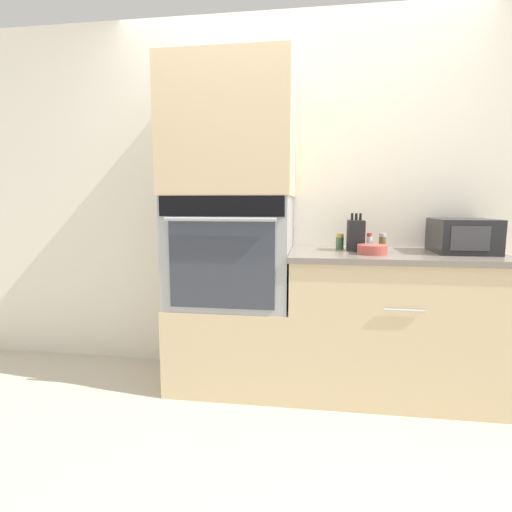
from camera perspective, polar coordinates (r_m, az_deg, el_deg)
ground_plane at (r=2.56m, az=4.49°, el=-20.84°), size 12.00×12.00×0.00m
wall_back at (r=2.88m, az=5.59°, el=8.22°), size 8.00×0.05×2.50m
oven_cabinet_base at (r=2.77m, az=-3.41°, el=-12.23°), size 0.79×0.60×0.56m
wall_oven at (r=2.62m, az=-3.53°, el=0.84°), size 0.77×0.64×0.70m
oven_cabinet_upper at (r=2.64m, az=-3.66°, el=17.39°), size 0.79×0.60×0.81m
counter_unit at (r=2.71m, az=18.82°, el=-9.16°), size 1.30×0.63×0.91m
microwave at (r=2.78m, az=27.41°, el=2.58°), size 0.34×0.37×0.21m
knife_block at (r=2.65m, az=14.05°, el=2.89°), size 0.10×0.15×0.24m
bowl at (r=2.51m, az=16.25°, el=0.91°), size 0.18×0.18×0.06m
condiment_jar_near at (r=2.78m, az=17.61°, el=2.00°), size 0.05×0.05×0.11m
condiment_jar_mid at (r=2.71m, az=11.88°, el=2.01°), size 0.05×0.05×0.10m
condiment_jar_far at (r=2.78m, az=15.86°, el=2.07°), size 0.04×0.04×0.11m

